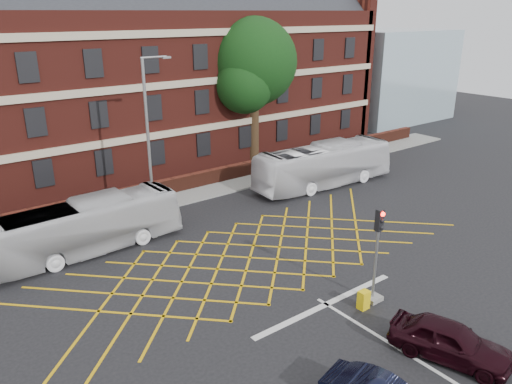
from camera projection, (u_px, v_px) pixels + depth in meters
ground at (275, 273)px, 24.15m from camera, size 120.00×120.00×0.00m
victorian_building at (94, 68)px, 38.00m from camera, size 51.00×12.17×20.40m
boundary_wall at (152, 190)px, 33.64m from camera, size 56.00×0.50×1.10m
far_pavement at (159, 201)px, 33.06m from camera, size 60.00×3.00×0.12m
glass_block at (386, 75)px, 57.60m from camera, size 14.00×10.00×10.00m
box_junction_hatching at (250, 258)px, 25.64m from camera, size 8.22×8.22×0.02m
stop_line at (326, 304)px, 21.54m from camera, size 8.00×0.30×0.02m
bus_left at (84, 227)px, 25.76m from camera, size 10.30×2.73×2.85m
bus_right at (324, 165)px, 35.76m from camera, size 11.20×3.29×3.08m
car_maroon at (450, 341)px, 18.00m from camera, size 2.95×4.59×1.45m
deciduous_tree at (253, 68)px, 39.77m from camera, size 7.36×6.98×11.66m
traffic_light_near at (375, 264)px, 21.30m from camera, size 0.70×0.70×4.27m
street_lamp at (151, 165)px, 29.62m from camera, size 2.25×1.00×9.57m
utility_cabinet at (364, 300)px, 21.13m from camera, size 0.46×0.37×0.83m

